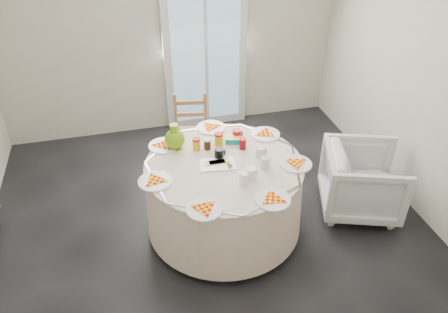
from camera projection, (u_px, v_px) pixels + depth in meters
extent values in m
plane|color=black|center=(211.00, 229.00, 4.07)|extent=(4.00, 4.00, 0.00)
cube|color=#BCB5A3|center=(169.00, 25.00, 4.93)|extent=(4.00, 0.02, 2.60)
cube|color=#BCB5A3|center=(435.00, 77.00, 3.74)|extent=(0.02, 4.00, 2.60)
cube|color=silver|center=(205.00, 45.00, 5.12)|extent=(1.00, 0.08, 2.10)
cylinder|color=beige|center=(224.00, 196.00, 3.87)|extent=(1.38, 1.38, 0.70)
imported|color=silver|center=(364.00, 176.00, 4.10)|extent=(0.85, 0.88, 0.72)
cube|color=#019691|center=(233.00, 136.00, 3.93)|extent=(0.16, 0.13, 0.05)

